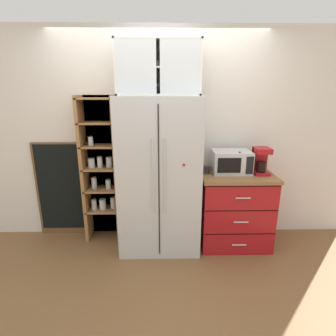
{
  "coord_description": "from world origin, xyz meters",
  "views": [
    {
      "loc": [
        0.05,
        -2.9,
        1.83
      ],
      "look_at": [
        0.1,
        0.03,
        0.98
      ],
      "focal_mm": 28.56,
      "sensor_mm": 36.0,
      "label": 1
    }
  ],
  "objects": [
    {
      "name": "coffee_maker",
      "position": [
        1.17,
        0.07,
        1.06
      ],
      "size": [
        0.17,
        0.2,
        0.31
      ],
      "color": "#A8161C",
      "rests_on": "counter_cabinet"
    },
    {
      "name": "pantry_shelf_column",
      "position": [
        -0.72,
        0.28,
        0.9
      ],
      "size": [
        0.48,
        0.3,
        1.79
      ],
      "color": "brown",
      "rests_on": "ground"
    },
    {
      "name": "ground_plane",
      "position": [
        0.0,
        0.0,
        0.0
      ],
      "size": [
        10.65,
        10.65,
        0.0
      ],
      "primitive_type": "plane",
      "color": "brown"
    },
    {
      "name": "wall_back_cream",
      "position": [
        0.0,
        0.4,
        1.27
      ],
      "size": [
        4.95,
        0.1,
        2.55
      ],
      "primitive_type": "cube",
      "color": "silver",
      "rests_on": "ground"
    },
    {
      "name": "mug_charcoal",
      "position": [
        0.55,
        0.1,
        0.94
      ],
      "size": [
        0.12,
        0.09,
        0.09
      ],
      "color": "#2D2D33",
      "rests_on": "counter_cabinet"
    },
    {
      "name": "bottle_cobalt",
      "position": [
        0.91,
        0.01,
        1.02
      ],
      "size": [
        0.06,
        0.06,
        0.27
      ],
      "color": "navy",
      "rests_on": "counter_cabinet"
    },
    {
      "name": "chalkboard_menu",
      "position": [
        -1.28,
        0.33,
        0.62
      ],
      "size": [
        0.6,
        0.04,
        1.23
      ],
      "color": "brown",
      "rests_on": "ground"
    },
    {
      "name": "counter_cabinet",
      "position": [
        0.91,
        0.06,
        0.45
      ],
      "size": [
        0.85,
        0.61,
        0.9
      ],
      "color": "#A8161C",
      "rests_on": "ground"
    },
    {
      "name": "microwave",
      "position": [
        0.84,
        0.11,
        1.03
      ],
      "size": [
        0.44,
        0.33,
        0.26
      ],
      "color": "silver",
      "rests_on": "counter_cabinet"
    },
    {
      "name": "refrigerator",
      "position": [
        0.0,
        0.03,
        0.89
      ],
      "size": [
        0.91,
        0.66,
        1.78
      ],
      "color": "silver",
      "rests_on": "ground"
    },
    {
      "name": "upper_cabinet",
      "position": [
        0.0,
        0.08,
        2.06
      ],
      "size": [
        0.88,
        0.32,
        0.55
      ],
      "color": "silver",
      "rests_on": "refrigerator"
    }
  ]
}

